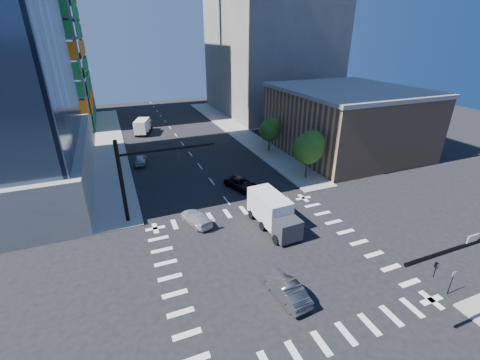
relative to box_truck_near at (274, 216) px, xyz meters
name	(u,v)px	position (x,y,z in m)	size (l,w,h in m)	color
ground	(272,259)	(-2.47, -4.37, -1.51)	(160.00, 160.00, 0.00)	black
road_markings	(272,259)	(-2.47, -4.37, -1.50)	(20.00, 20.00, 0.01)	silver
sidewalk_ne	(237,131)	(10.03, 35.63, -1.43)	(5.00, 60.00, 0.15)	#9C9A94
sidewalk_nw	(110,145)	(-14.97, 35.63, -1.43)	(5.00, 60.00, 0.15)	#9C9A94
commercial_building	(346,120)	(22.53, 17.63, 3.81)	(20.50, 22.50, 10.60)	#957156
bg_building_ne	(269,54)	(24.53, 50.63, 12.49)	(24.00, 30.00, 28.00)	#68645E
signal_mast_nw	(136,173)	(-12.47, 7.13, 3.99)	(10.20, 0.40, 9.00)	black
tree_south	(310,147)	(10.16, 9.54, 3.18)	(4.16, 4.16, 6.82)	#382316
tree_north	(271,129)	(10.46, 21.54, 2.48)	(3.54, 3.52, 5.78)	#382316
no_parking_sign	(452,280)	(8.23, -13.37, -0.13)	(0.30, 0.06, 2.20)	black
car_nb_far	(241,184)	(0.45, 10.03, -0.81)	(2.30, 5.00, 1.39)	black
car_sb_near	(196,218)	(-7.25, 3.99, -0.84)	(1.85, 4.56, 1.32)	silver
car_sb_mid	(141,160)	(-10.71, 24.01, -0.79)	(1.68, 4.18, 1.43)	#AAADB2
car_sb_cross	(286,289)	(-3.64, -8.87, -0.74)	(1.62, 4.65, 1.53)	#48484C
box_truck_near	(274,216)	(0.00, 0.00, 0.00)	(3.12, 6.63, 3.40)	black
box_truck_far	(143,127)	(-8.18, 41.34, -0.17)	(4.20, 6.22, 3.01)	black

